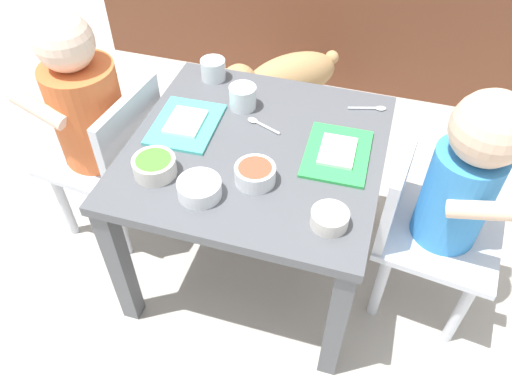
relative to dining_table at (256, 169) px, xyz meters
name	(u,v)px	position (x,y,z in m)	size (l,w,h in m)	color
ground_plane	(256,259)	(0.00, 0.00, -0.37)	(7.00, 7.00, 0.00)	#B2ADA3
dining_table	(256,169)	(0.00, 0.00, 0.00)	(0.60, 0.59, 0.45)	#515459
seated_child_left	(90,112)	(-0.46, 0.03, 0.05)	(0.31, 0.31, 0.70)	silver
seated_child_right	(456,187)	(0.46, 0.01, 0.06)	(0.31, 0.31, 0.68)	silver
dog	(283,80)	(-0.09, 0.63, -0.16)	(0.39, 0.38, 0.32)	tan
food_tray_left	(186,124)	(-0.19, 0.03, 0.08)	(0.16, 0.20, 0.02)	#4CC6BC
food_tray_right	(337,153)	(0.19, 0.03, 0.08)	(0.15, 0.20, 0.02)	green
water_cup_left	(243,98)	(-0.08, 0.14, 0.10)	(0.07, 0.07, 0.06)	white
water_cup_right	(213,71)	(-0.20, 0.24, 0.10)	(0.07, 0.07, 0.06)	white
cereal_bowl_right_side	(330,218)	(0.21, -0.19, 0.09)	(0.08, 0.08, 0.03)	silver
cereal_bowl_left_side	(255,174)	(0.03, -0.11, 0.09)	(0.09, 0.09, 0.04)	white
veggie_bowl_near	(154,166)	(-0.19, -0.15, 0.09)	(0.10, 0.10, 0.04)	silver
veggie_bowl_far	(199,188)	(-0.07, -0.19, 0.09)	(0.10, 0.10, 0.04)	white
spoon_by_left_tray	(260,124)	(-0.01, 0.08, 0.08)	(0.10, 0.05, 0.01)	silver
spoon_by_right_tray	(371,108)	(0.24, 0.23, 0.08)	(0.10, 0.04, 0.01)	silver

